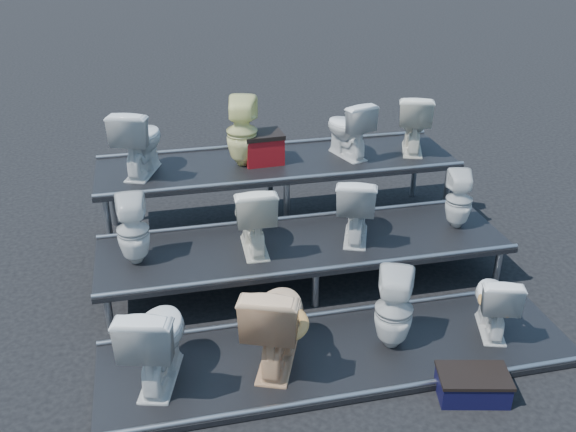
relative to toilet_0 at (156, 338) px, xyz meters
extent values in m
plane|color=black|center=(1.56, 1.30, -0.47)|extent=(80.00, 80.00, 0.00)
cube|color=black|center=(1.56, 0.00, -0.44)|extent=(4.20, 1.20, 0.06)
cube|color=black|center=(1.56, 1.30, -0.24)|extent=(4.20, 1.20, 0.46)
cube|color=black|center=(1.56, 2.60, -0.04)|extent=(4.20, 1.20, 0.86)
imported|color=silver|center=(0.00, 0.00, 0.00)|extent=(0.65, 0.89, 0.81)
imported|color=#E1AE7F|center=(0.99, 0.00, 0.02)|extent=(0.76, 0.96, 0.86)
imported|color=silver|center=(2.05, 0.00, -0.03)|extent=(0.45, 0.45, 0.75)
imported|color=silver|center=(3.02, 0.00, -0.09)|extent=(0.53, 0.71, 0.64)
imported|color=silver|center=(-0.13, 1.30, 0.34)|extent=(0.31, 0.32, 0.69)
imported|color=white|center=(1.04, 1.30, 0.36)|extent=(0.44, 0.74, 0.74)
imported|color=silver|center=(2.11, 1.30, 0.35)|extent=(0.63, 0.80, 0.72)
imported|color=silver|center=(3.26, 1.30, 0.31)|extent=(0.35, 0.35, 0.63)
imported|color=silver|center=(-0.01, 2.60, 0.78)|extent=(0.67, 0.86, 0.77)
imported|color=#F6F39F|center=(1.15, 2.60, 0.79)|extent=(0.45, 0.45, 0.80)
imported|color=silver|center=(2.42, 2.60, 0.74)|extent=(0.57, 0.76, 0.69)
imported|color=white|center=(3.25, 2.60, 0.75)|extent=(0.62, 0.80, 0.72)
cube|color=maroon|center=(1.39, 2.61, 0.55)|extent=(0.46, 0.37, 0.31)
cube|color=black|center=(2.47, -0.72, -0.37)|extent=(0.61, 0.45, 0.20)
camera|label=1|loc=(0.11, -4.33, 3.21)|focal=40.00mm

